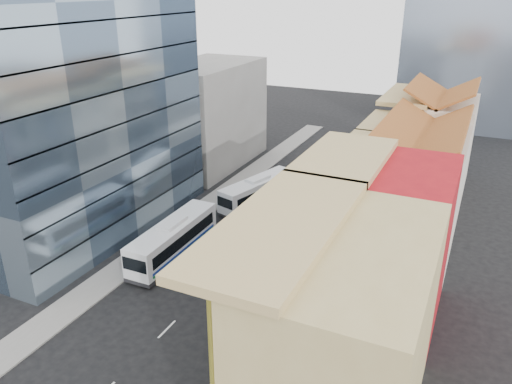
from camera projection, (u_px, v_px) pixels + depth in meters
The scene contains 12 objects.
sidewalk_right at pixel (332, 265), 45.48m from camera, with size 3.00×90.00×0.15m, color slate.
sidewalk_left at pixel (176, 229), 52.12m from camera, with size 3.00×90.00×0.15m, color slate.
shophouse_tan at pixel (344, 341), 26.84m from camera, with size 8.00×14.00×12.00m, color tan.
shophouse_red at pixel (389, 244), 36.87m from camera, with size 8.00×10.00×12.00m, color #AA1319.
shophouse_cream_near at pixel (409, 208), 45.19m from camera, with size 8.00×9.00×10.00m, color silver.
shophouse_cream_mid at pixel (423, 176), 52.71m from camera, with size 8.00×9.00×10.00m, color silver.
shophouse_cream_far at pixel (436, 145), 61.30m from camera, with size 8.00×12.00×11.00m, color silver.
office_tower at pixel (72, 84), 47.17m from camera, with size 12.00×26.00×30.00m, color #44576C.
office_block_far at pixel (207, 115), 69.09m from camera, with size 10.00×18.00×14.00m, color gray.
bus_left_near at pixel (173, 239), 46.33m from camera, with size 2.74×11.69×3.75m, color silver, non-canonical shape.
bus_left_far at pixel (258, 191), 57.33m from camera, with size 2.55×10.89×3.49m, color silver, non-canonical shape.
bus_right at pixel (301, 245), 45.91m from camera, with size 2.25×9.59×3.07m, color silver, non-canonical shape.
Camera 1 is at (18.85, -16.64, 23.77)m, focal length 35.00 mm.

